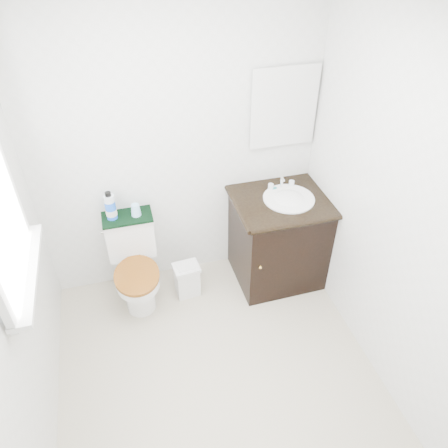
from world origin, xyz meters
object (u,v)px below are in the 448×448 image
vanity (280,236)px  cup (136,210)px  mouthwash_bottle (110,206)px  toilet (135,266)px  trash_bin (187,279)px

vanity → cup: 1.21m
mouthwash_bottle → cup: bearing=-3.2°
toilet → cup: 0.49m
mouthwash_bottle → cup: 0.19m
vanity → mouthwash_bottle: (-1.32, 0.19, 0.42)m
vanity → trash_bin: bearing=-178.3°
trash_bin → vanity: bearing=1.7°
trash_bin → mouthwash_bottle: size_ratio=1.29×
toilet → mouthwash_bottle: size_ratio=3.10×
mouthwash_bottle → cup: mouthwash_bottle is taller
trash_bin → cup: size_ratio=3.17×
toilet → mouthwash_bottle: 0.55m
vanity → trash_bin: (-0.82, -0.02, -0.28)m
trash_bin → cup: bearing=147.7°
vanity → trash_bin: vanity is taller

